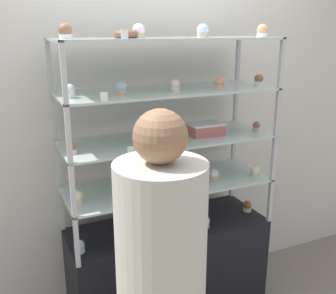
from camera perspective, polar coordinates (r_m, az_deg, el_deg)
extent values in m
cube|color=silver|center=(2.70, -3.35, 3.46)|extent=(8.00, 0.05, 2.60)
cube|color=black|center=(2.77, 0.00, -17.70)|extent=(1.28, 0.47, 0.71)
cube|color=#B7B7BC|center=(2.56, -15.21, -8.53)|extent=(0.02, 0.02, 0.29)
cube|color=#B7B7BC|center=(2.98, 9.24, -4.38)|extent=(0.02, 0.02, 0.29)
cube|color=#B7B7BC|center=(2.16, -13.12, -13.31)|extent=(0.02, 0.02, 0.29)
cube|color=#B7B7BC|center=(2.65, 14.60, -7.50)|extent=(0.02, 0.02, 0.29)
cube|color=#B2C6C1|center=(2.46, 0.00, -5.34)|extent=(1.28, 0.47, 0.01)
cube|color=#B7B7BC|center=(2.45, -15.74, -2.34)|extent=(0.02, 0.02, 0.29)
cube|color=#B7B7BC|center=(2.89, 9.51, 1.01)|extent=(0.02, 0.02, 0.29)
cube|color=#B7B7BC|center=(2.03, -13.67, -6.17)|extent=(0.02, 0.02, 0.29)
cube|color=#B7B7BC|center=(2.55, 15.08, -1.52)|extent=(0.02, 0.02, 0.29)
cube|color=#B2C6C1|center=(2.37, 0.00, 1.21)|extent=(1.28, 0.47, 0.01)
cube|color=#B7B7BC|center=(2.37, -16.29, 4.33)|extent=(0.02, 0.02, 0.29)
cube|color=#B7B7BC|center=(2.83, 9.80, 6.71)|extent=(0.02, 0.02, 0.29)
cube|color=#B7B7BC|center=(1.94, -14.26, 1.79)|extent=(0.02, 0.02, 0.29)
cube|color=#B7B7BC|center=(2.48, 15.60, 4.90)|extent=(0.02, 0.02, 0.29)
cube|color=#B2C6C1|center=(2.31, 0.00, 8.21)|extent=(1.28, 0.47, 0.01)
cube|color=#B7B7BC|center=(2.33, -16.89, 11.35)|extent=(0.02, 0.02, 0.29)
cube|color=#B7B7BC|center=(2.79, 10.10, 12.61)|extent=(0.02, 0.02, 0.29)
cube|color=#B7B7BC|center=(1.89, -14.91, 10.36)|extent=(0.02, 0.02, 0.29)
cube|color=#B7B7BC|center=(2.44, 16.14, 11.62)|extent=(0.02, 0.02, 0.29)
cube|color=#B2C6C1|center=(2.28, 0.00, 15.47)|extent=(1.28, 0.47, 0.01)
cylinder|color=#DBBC84|center=(2.58, 0.65, -10.19)|extent=(0.19, 0.19, 0.08)
cylinder|color=#F4EAB2|center=(2.56, 0.65, -9.21)|extent=(0.20, 0.20, 0.01)
cube|color=#C66660|center=(2.44, 5.42, 2.53)|extent=(0.21, 0.15, 0.06)
cube|color=white|center=(2.43, 5.45, 3.39)|extent=(0.21, 0.15, 0.01)
cylinder|color=beige|center=(2.35, -12.70, -14.38)|extent=(0.06, 0.06, 0.03)
sphere|color=silver|center=(2.33, -12.75, -13.74)|extent=(0.06, 0.06, 0.06)
cylinder|color=white|center=(2.46, -3.79, -12.42)|extent=(0.06, 0.06, 0.03)
sphere|color=silver|center=(2.45, -3.80, -11.79)|extent=(0.06, 0.06, 0.06)
cylinder|color=beige|center=(2.56, 5.37, -11.23)|extent=(0.06, 0.06, 0.03)
sphere|color=white|center=(2.55, 5.39, -10.62)|extent=(0.06, 0.06, 0.06)
cylinder|color=beige|center=(2.81, 11.40, -8.82)|extent=(0.06, 0.06, 0.03)
sphere|color=#8C5B42|center=(2.80, 11.43, -8.26)|extent=(0.06, 0.06, 0.06)
cube|color=white|center=(2.35, -1.27, -13.73)|extent=(0.04, 0.00, 0.04)
cylinder|color=beige|center=(2.24, -12.91, -7.56)|extent=(0.06, 0.06, 0.03)
sphere|color=#F4EAB2|center=(2.23, -12.96, -6.87)|extent=(0.06, 0.06, 0.06)
cylinder|color=white|center=(2.32, -6.29, -6.40)|extent=(0.06, 0.06, 0.03)
sphere|color=silver|center=(2.31, -6.32, -5.72)|extent=(0.06, 0.06, 0.06)
cylinder|color=white|center=(2.37, 0.99, -5.78)|extent=(0.06, 0.06, 0.03)
sphere|color=white|center=(2.36, 0.99, -5.11)|extent=(0.06, 0.06, 0.06)
cylinder|color=#CCB28C|center=(2.52, 6.67, -4.47)|extent=(0.06, 0.06, 0.03)
sphere|color=white|center=(2.51, 6.70, -3.84)|extent=(0.06, 0.06, 0.06)
cylinder|color=beige|center=(2.63, 12.51, -3.82)|extent=(0.06, 0.06, 0.03)
sphere|color=#F4EAB2|center=(2.62, 12.55, -3.22)|extent=(0.06, 0.06, 0.06)
cube|color=white|center=(2.20, -1.93, -7.32)|extent=(0.04, 0.00, 0.04)
cylinder|color=white|center=(2.13, -13.68, -0.62)|extent=(0.04, 0.04, 0.02)
sphere|color=#8C5B42|center=(2.12, -13.73, 0.03)|extent=(0.05, 0.05, 0.05)
cylinder|color=beige|center=(2.21, -3.29, 0.53)|extent=(0.04, 0.04, 0.02)
sphere|color=#8C5B42|center=(2.20, -3.30, 1.15)|extent=(0.05, 0.05, 0.05)
cylinder|color=#CCB28C|center=(2.59, 12.66, 2.59)|extent=(0.04, 0.04, 0.02)
sphere|color=#8C5B42|center=(2.59, 12.70, 3.13)|extent=(0.05, 0.05, 0.05)
cube|color=white|center=(2.06, -5.42, -0.50)|extent=(0.04, 0.00, 0.04)
cylinder|color=white|center=(2.08, -14.04, 7.32)|extent=(0.05, 0.05, 0.03)
sphere|color=white|center=(2.08, -14.09, 8.12)|extent=(0.06, 0.06, 0.06)
cylinder|color=#CCB28C|center=(2.13, -6.76, 7.91)|extent=(0.05, 0.05, 0.03)
sphere|color=silver|center=(2.13, -6.78, 8.69)|extent=(0.06, 0.06, 0.06)
cylinder|color=beige|center=(2.22, 0.99, 8.38)|extent=(0.05, 0.05, 0.03)
sphere|color=silver|center=(2.21, 0.99, 9.12)|extent=(0.06, 0.06, 0.06)
cylinder|color=#CCB28C|center=(2.34, 7.39, 8.70)|extent=(0.05, 0.05, 0.03)
sphere|color=#E5996B|center=(2.34, 7.42, 9.40)|extent=(0.06, 0.06, 0.06)
cylinder|color=white|center=(2.52, 13.00, 8.99)|extent=(0.05, 0.05, 0.03)
sphere|color=#8C5B42|center=(2.52, 13.05, 9.64)|extent=(0.06, 0.06, 0.06)
cube|color=white|center=(1.95, -9.27, 7.23)|extent=(0.04, 0.00, 0.04)
cylinder|color=white|center=(2.02, -14.62, 15.26)|extent=(0.06, 0.06, 0.02)
sphere|color=#8C5B42|center=(2.02, -14.68, 16.09)|extent=(0.07, 0.07, 0.07)
cylinder|color=#CCB28C|center=(2.17, -4.27, 15.82)|extent=(0.06, 0.06, 0.02)
sphere|color=silver|center=(2.17, -4.29, 16.59)|extent=(0.07, 0.07, 0.07)
cylinder|color=#CCB28C|center=(2.30, 5.04, 15.86)|extent=(0.06, 0.06, 0.02)
sphere|color=silver|center=(2.30, 5.06, 16.59)|extent=(0.07, 0.07, 0.07)
cylinder|color=white|center=(2.49, 13.48, 15.55)|extent=(0.06, 0.06, 0.02)
sphere|color=#E5996B|center=(2.49, 13.53, 16.23)|extent=(0.07, 0.07, 0.07)
cube|color=white|center=(1.96, -6.32, 15.96)|extent=(0.04, 0.00, 0.04)
torus|color=brown|center=(2.18, -6.05, 15.99)|extent=(0.14, 0.14, 0.04)
cylinder|color=beige|center=(1.67, -1.04, -13.17)|extent=(0.38, 0.38, 0.66)
sphere|color=#936B4C|center=(1.50, -1.13, 1.54)|extent=(0.22, 0.22, 0.22)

